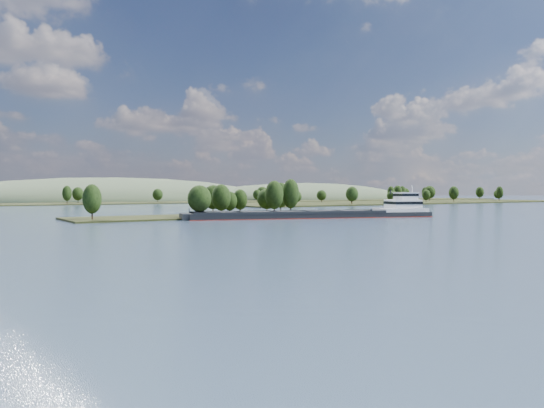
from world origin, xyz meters
TOP-DOWN VIEW (x-y plane):
  - ground at (0.00, 120.00)m, footprint 1800.00×1800.00m
  - tree_island at (7.48, 178.97)m, footprint 100.00×30.00m
  - right_bank at (231.80, 299.64)m, footprint 320.00×90.00m
  - back_shoreline at (9.17, 399.83)m, footprint 900.00×60.00m
  - hill_east at (260.00, 470.00)m, footprint 260.00×140.00m
  - hill_west at (60.00, 500.00)m, footprint 320.00×160.00m
  - cargo_barge at (35.79, 152.07)m, footprint 92.70×36.28m

SIDE VIEW (x-z plane):
  - ground at x=0.00m, z-range 0.00..0.00m
  - hill_east at x=260.00m, z-range -18.00..18.00m
  - hill_west at x=60.00m, z-range -22.00..22.00m
  - back_shoreline at x=9.17m, z-range -7.33..8.73m
  - right_bank at x=231.80m, z-range -6.49..8.53m
  - cargo_barge at x=35.79m, z-range -4.72..7.90m
  - tree_island at x=7.48m, z-range -3.32..11.74m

